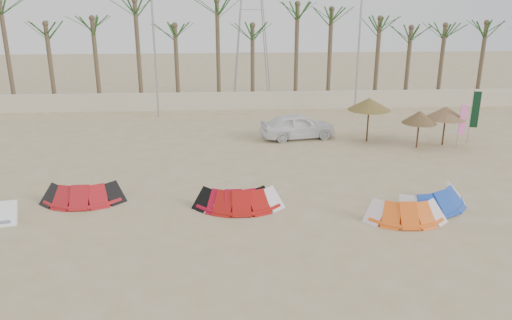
{
  "coord_description": "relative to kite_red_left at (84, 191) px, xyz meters",
  "views": [
    {
      "loc": [
        -1.29,
        -14.67,
        8.19
      ],
      "look_at": [
        0.0,
        6.0,
        1.3
      ],
      "focal_mm": 35.0,
      "sensor_mm": 36.0,
      "label": 1
    }
  ],
  "objects": [
    {
      "name": "flag_green",
      "position": [
        20.08,
        7.24,
        1.48
      ],
      "size": [
        0.44,
        0.13,
        3.2
      ],
      "color": "#A5A8AD",
      "rests_on": "ground"
    },
    {
      "name": "lamp_c",
      "position": [
        15.27,
        14.97,
        5.35
      ],
      "size": [
        1.25,
        0.14,
        11.0
      ],
      "color": "#A5A8AD",
      "rests_on": "ground"
    },
    {
      "name": "car",
      "position": [
        10.22,
        8.89,
        0.33
      ],
      "size": [
        4.65,
        2.53,
        1.5
      ],
      "primitive_type": "imported",
      "rotation": [
        0.0,
        0.0,
        1.75
      ],
      "color": "white",
      "rests_on": "ground"
    },
    {
      "name": "ground",
      "position": [
        7.24,
        -5.03,
        -0.42
      ],
      "size": [
        120.0,
        120.0,
        0.0
      ],
      "primitive_type": "plane",
      "color": "tan",
      "rests_on": "ground"
    },
    {
      "name": "parasol_right",
      "position": [
        18.3,
        6.94,
        1.47
      ],
      "size": [
        2.26,
        2.26,
        2.25
      ],
      "color": "#4C331E",
      "rests_on": "ground"
    },
    {
      "name": "lamp_b",
      "position": [
        1.27,
        14.97,
        5.35
      ],
      "size": [
        1.25,
        0.14,
        11.0
      ],
      "color": "#A5A8AD",
      "rests_on": "ground"
    },
    {
      "name": "kite_red_right",
      "position": [
        6.49,
        -0.99,
        0.0
      ],
      "size": [
        3.3,
        1.58,
        0.9
      ],
      "color": "#A9120F",
      "rests_on": "ground"
    },
    {
      "name": "parasol_left",
      "position": [
        14.18,
        7.94,
        1.81
      ],
      "size": [
        2.47,
        2.47,
        2.58
      ],
      "color": "#4C331E",
      "rests_on": "ground"
    },
    {
      "name": "flag_pink",
      "position": [
        18.98,
        6.26,
        1.12
      ],
      "size": [
        0.44,
        0.14,
        2.6
      ],
      "color": "#A5A8AD",
      "rests_on": "ground"
    },
    {
      "name": "kite_red_mid",
      "position": [
        6.2,
        -0.9,
        -0.0
      ],
      "size": [
        3.18,
        1.6,
        0.9
      ],
      "color": "#AA0820",
      "rests_on": "ground"
    },
    {
      "name": "parasol_mid",
      "position": [
        16.64,
        6.54,
        1.33
      ],
      "size": [
        1.93,
        1.93,
        2.11
      ],
      "color": "#4C331E",
      "rests_on": "ground"
    },
    {
      "name": "kite_red_left",
      "position": [
        0.0,
        0.0,
        0.0
      ],
      "size": [
        3.31,
        1.62,
        0.9
      ],
      "color": "#AF161C",
      "rests_on": "ground"
    },
    {
      "name": "palm_line",
      "position": [
        7.9,
        18.47,
        6.03
      ],
      "size": [
        52.0,
        4.0,
        7.7
      ],
      "color": "brown",
      "rests_on": "ground"
    },
    {
      "name": "kite_blue",
      "position": [
        14.19,
        -1.47,
        0.0
      ],
      "size": [
        3.96,
        2.84,
        0.9
      ],
      "color": "#1D47B5",
      "rests_on": "ground"
    },
    {
      "name": "kite_orange",
      "position": [
        12.66,
        -2.59,
        -0.0
      ],
      "size": [
        3.07,
        1.69,
        0.9
      ],
      "color": "orange",
      "rests_on": "ground"
    },
    {
      "name": "pylon",
      "position": [
        8.24,
        22.97,
        -0.42
      ],
      "size": [
        3.0,
        3.0,
        14.0
      ],
      "primitive_type": null,
      "color": "#A5A8AD",
      "rests_on": "ground"
    },
    {
      "name": "boundary_wall",
      "position": [
        7.24,
        16.97,
        0.23
      ],
      "size": [
        60.0,
        0.3,
        1.3
      ],
      "primitive_type": "cube",
      "color": "beige",
      "rests_on": "ground"
    }
  ]
}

